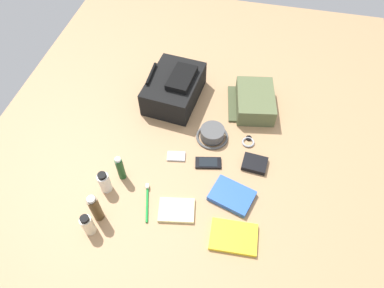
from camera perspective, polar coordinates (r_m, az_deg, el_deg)
name	(u,v)px	position (r m, az deg, el deg)	size (l,w,h in m)	color
ground_plane	(192,150)	(1.67, 0.00, -1.06)	(2.64, 2.02, 0.02)	tan
backpack	(174,88)	(1.83, -2.90, 9.15)	(0.37, 0.28, 0.17)	black
toiletry_pouch	(254,101)	(1.83, 10.16, 6.93)	(0.29, 0.27, 0.10)	#56603D
bucket_hat	(212,134)	(1.69, 3.36, 1.63)	(0.16, 0.16, 0.06)	#515151
lotion_bottle	(88,225)	(1.47, -16.73, -12.55)	(0.05, 0.05, 0.12)	beige
cologne_bottle	(95,208)	(1.47, -15.56, -10.11)	(0.04, 0.04, 0.16)	#473319
toothpaste_tube	(105,182)	(1.54, -14.16, -6.09)	(0.05, 0.05, 0.12)	white
shampoo_bottle	(120,168)	(1.55, -11.66, -3.93)	(0.03, 0.03, 0.14)	#19471E
paperback_novel	(234,237)	(1.45, 6.83, -14.90)	(0.14, 0.20, 0.02)	yellow
travel_guidebook	(232,196)	(1.52, 6.55, -8.45)	(0.18, 0.21, 0.03)	blue
cell_phone	(208,163)	(1.61, 2.67, -3.10)	(0.08, 0.13, 0.01)	black
media_player	(176,156)	(1.63, -2.60, -2.03)	(0.07, 0.09, 0.01)	#B7B7BC
wristwatch	(248,142)	(1.70, 9.21, 0.39)	(0.07, 0.06, 0.01)	#99999E
toothbrush	(147,200)	(1.52, -7.37, -9.14)	(0.18, 0.06, 0.02)	#198C33
wallet	(255,164)	(1.63, 10.24, -3.18)	(0.09, 0.11, 0.02)	black
notepad	(176,210)	(1.49, -2.56, -10.79)	(0.11, 0.15, 0.02)	beige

